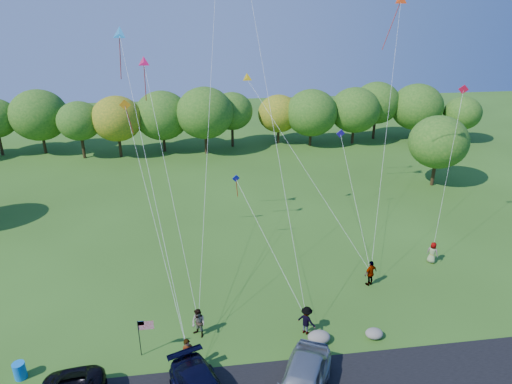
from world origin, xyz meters
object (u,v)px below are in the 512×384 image
at_px(flyer_d, 371,273).
at_px(flyer_e, 432,253).
at_px(flyer_c, 306,320).
at_px(flyer_b, 199,323).
at_px(trash_barrel, 20,371).
at_px(flyer_a, 188,354).
at_px(minivan_silver, 302,383).

distance_m(flyer_d, flyer_e, 6.06).
xyz_separation_m(flyer_c, flyer_e, (11.21, 6.38, -0.07)).
distance_m(flyer_b, flyer_c, 6.32).
height_order(flyer_c, flyer_e, flyer_c).
bearing_deg(flyer_c, trash_barrel, 48.58).
bearing_deg(flyer_e, flyer_c, 79.05).
relative_size(flyer_b, flyer_e, 1.10).
bearing_deg(trash_barrel, flyer_c, 4.93).
height_order(flyer_a, flyer_e, flyer_a).
bearing_deg(flyer_d, flyer_b, -8.77).
relative_size(flyer_b, flyer_d, 0.98).
distance_m(flyer_a, flyer_e, 19.90).
relative_size(flyer_c, trash_barrel, 1.92).
bearing_deg(flyer_b, flyer_c, 38.33).
distance_m(minivan_silver, trash_barrel, 14.65).
height_order(flyer_b, flyer_e, flyer_b).
distance_m(flyer_e, trash_barrel, 27.91).
bearing_deg(flyer_a, flyer_c, -4.28).
distance_m(flyer_c, trash_barrel, 15.68).
height_order(minivan_silver, flyer_e, minivan_silver).
xyz_separation_m(minivan_silver, flyer_c, (1.37, 4.71, -0.09)).
height_order(minivan_silver, flyer_c, minivan_silver).
bearing_deg(flyer_c, flyer_a, 58.89).
bearing_deg(flyer_b, flyer_a, -59.97).
relative_size(flyer_b, flyer_c, 1.02).
distance_m(minivan_silver, flyer_d, 11.30).
relative_size(minivan_silver, flyer_c, 3.04).
xyz_separation_m(minivan_silver, flyer_a, (-5.53, 2.83, -0.05)).
height_order(flyer_a, flyer_b, flyer_a).
height_order(flyer_d, flyer_e, flyer_d).
bearing_deg(flyer_a, trash_barrel, 156.99).
bearing_deg(flyer_b, flyer_d, 60.77).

